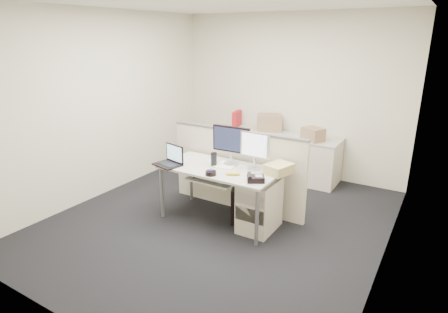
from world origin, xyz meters
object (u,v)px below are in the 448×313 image
Objects in this scene: desk at (220,172)px; laptop at (167,156)px; monitor_main at (231,146)px; desk_phone at (256,179)px.

desk is 4.44× the size of laptop.
monitor_main is 0.83m from laptop.
desk is at bearing -111.83° from monitor_main.
desk is 0.37m from monitor_main.
monitor_main is (0.06, 0.18, 0.32)m from desk.
desk is 0.63m from desk_phone.
monitor_main is 0.68m from desk_phone.
desk_phone is (0.54, -0.36, -0.22)m from monitor_main.
laptop reaches higher than desk.
monitor_main is 2.60× the size of desk_phone.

